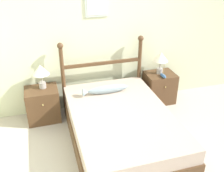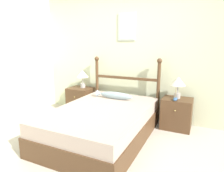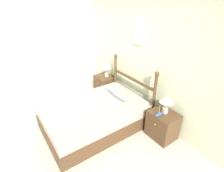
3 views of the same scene
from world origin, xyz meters
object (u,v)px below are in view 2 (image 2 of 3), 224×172
nightstand_right (176,113)px  fish_pillow (114,95)px  table_lamp_right (178,83)px  model_boat (175,99)px  nightstand_left (81,100)px  table_lamp_left (82,75)px  bed (102,123)px

nightstand_right → fish_pillow: 1.17m
table_lamp_right → model_boat: bearing=-92.5°
nightstand_left → model_boat: size_ratio=2.42×
table_lamp_left → nightstand_left: bearing=-127.0°
nightstand_right → table_lamp_right: (-0.01, 0.03, 0.56)m
bed → fish_pillow: bearing=96.3°
nightstand_right → fish_pillow: fish_pillow is taller
table_lamp_left → fish_pillow: (0.92, -0.36, -0.27)m
fish_pillow → table_lamp_left: bearing=158.6°
nightstand_left → fish_pillow: (0.96, -0.31, 0.29)m
table_lamp_right → model_boat: table_lamp_right is taller
nightstand_right → bed: bearing=-138.9°
bed → nightstand_right: (1.02, 0.89, 0.03)m
nightstand_right → table_lamp_left: bearing=178.7°
table_lamp_right → bed: bearing=-137.8°
bed → fish_pillow: fish_pillow is taller
model_boat → fish_pillow: size_ratio=0.31×
bed → nightstand_right: 1.36m
nightstand_left → table_lamp_right: size_ratio=1.42×
fish_pillow → nightstand_right: bearing=16.1°
bed → table_lamp_left: 1.48m
model_boat → fish_pillow: 1.08m
fish_pillow → model_boat: bearing=9.6°
bed → nightstand_left: (-1.02, 0.89, 0.03)m
table_lamp_left → nightstand_right: bearing=-1.3°
bed → table_lamp_right: 1.49m
bed → fish_pillow: 0.66m
model_boat → fish_pillow: (-1.07, -0.18, -0.02)m
nightstand_right → model_boat: 0.33m
table_lamp_right → model_boat: 0.30m
model_boat → table_lamp_left: bearing=174.8°
nightstand_right → table_lamp_right: table_lamp_right is taller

